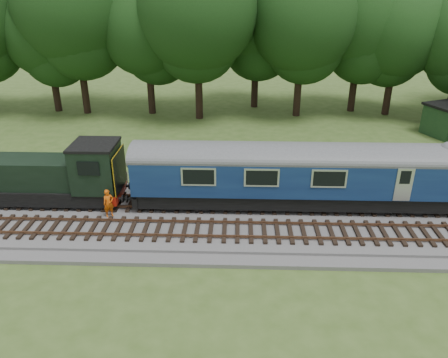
{
  "coord_description": "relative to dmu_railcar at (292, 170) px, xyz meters",
  "views": [
    {
      "loc": [
        -0.73,
        -21.36,
        12.5
      ],
      "look_at": [
        -1.5,
        1.4,
        2.0
      ],
      "focal_mm": 35.0,
      "sensor_mm": 36.0,
      "label": 1
    }
  ],
  "objects": [
    {
      "name": "track_north",
      "position": [
        -2.38,
        -0.0,
        -2.19
      ],
      "size": [
        67.2,
        2.4,
        0.21
      ],
      "color": "black",
      "rests_on": "ballast"
    },
    {
      "name": "ground",
      "position": [
        -2.38,
        -1.4,
        -2.61
      ],
      "size": [
        120.0,
        120.0,
        0.0
      ],
      "primitive_type": "plane",
      "color": "#3B5720",
      "rests_on": "ground"
    },
    {
      "name": "dmu_railcar",
      "position": [
        0.0,
        0.0,
        0.0
      ],
      "size": [
        18.05,
        2.86,
        3.88
      ],
      "color": "black",
      "rests_on": "ground"
    },
    {
      "name": "shunter_loco",
      "position": [
        -13.93,
        0.0,
        -0.63
      ],
      "size": [
        8.92,
        2.6,
        3.38
      ],
      "color": "black",
      "rests_on": "ground"
    },
    {
      "name": "shed",
      "position": [
        15.01,
        14.22,
        -1.23
      ],
      "size": [
        4.38,
        4.38,
        2.71
      ],
      "rotation": [
        0.0,
        0.0,
        0.42
      ],
      "color": "#19371C",
      "rests_on": "ground"
    },
    {
      "name": "ballast",
      "position": [
        -2.38,
        -1.4,
        -2.43
      ],
      "size": [
        70.0,
        7.0,
        0.35
      ],
      "primitive_type": "cube",
      "color": "#4C4C4F",
      "rests_on": "ground"
    },
    {
      "name": "tree_line",
      "position": [
        -2.38,
        20.6,
        -2.61
      ],
      "size": [
        70.0,
        8.0,
        18.0
      ],
      "primitive_type": null,
      "color": "black",
      "rests_on": "ground"
    },
    {
      "name": "fence",
      "position": [
        -2.38,
        3.1,
        -2.61
      ],
      "size": [
        64.0,
        0.12,
        1.0
      ],
      "primitive_type": null,
      "color": "#6B6054",
      "rests_on": "ground"
    },
    {
      "name": "track_south",
      "position": [
        -2.38,
        -3.0,
        -2.19
      ],
      "size": [
        67.2,
        2.4,
        0.21
      ],
      "color": "black",
      "rests_on": "ballast"
    },
    {
      "name": "worker",
      "position": [
        -10.23,
        -1.61,
        -1.44
      ],
      "size": [
        0.71,
        0.66,
        1.62
      ],
      "primitive_type": "imported",
      "rotation": [
        0.0,
        0.0,
        0.6
      ],
      "color": "#DC570B",
      "rests_on": "ballast"
    }
  ]
}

